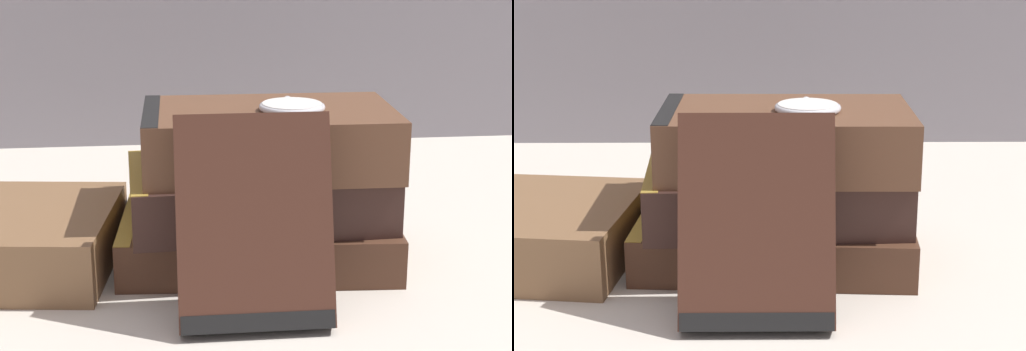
% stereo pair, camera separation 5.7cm
% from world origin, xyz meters
% --- Properties ---
extents(ground_plane, '(3.00, 3.00, 0.00)m').
position_xyz_m(ground_plane, '(0.00, 0.00, 0.00)').
color(ground_plane, beige).
extents(book_flat_bottom, '(0.22, 0.14, 0.04)m').
position_xyz_m(book_flat_bottom, '(0.04, 0.02, 0.02)').
color(book_flat_bottom, '#4C2D1E').
rests_on(book_flat_bottom, ground_plane).
extents(book_flat_middle, '(0.20, 0.13, 0.04)m').
position_xyz_m(book_flat_middle, '(0.04, 0.02, 0.06)').
color(book_flat_middle, '#331E19').
rests_on(book_flat_middle, book_flat_bottom).
extents(book_flat_top, '(0.19, 0.12, 0.05)m').
position_xyz_m(book_flat_top, '(0.05, 0.01, 0.10)').
color(book_flat_top, brown).
rests_on(book_flat_top, book_flat_middle).
extents(book_leaning_front, '(0.10, 0.06, 0.14)m').
position_xyz_m(book_leaning_front, '(0.03, -0.09, 0.06)').
color(book_leaning_front, '#422319').
rests_on(book_leaning_front, ground_plane).
extents(pocket_watch, '(0.05, 0.05, 0.01)m').
position_xyz_m(pocket_watch, '(0.07, 0.00, 0.13)').
color(pocket_watch, white).
rests_on(pocket_watch, book_flat_top).
extents(reading_glasses, '(0.10, 0.06, 0.00)m').
position_xyz_m(reading_glasses, '(0.01, 0.16, 0.00)').
color(reading_glasses, '#ADADB2').
rests_on(reading_glasses, ground_plane).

